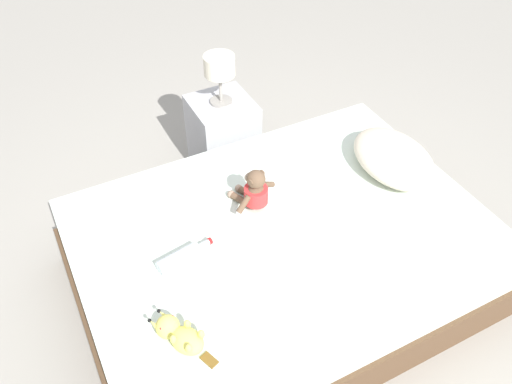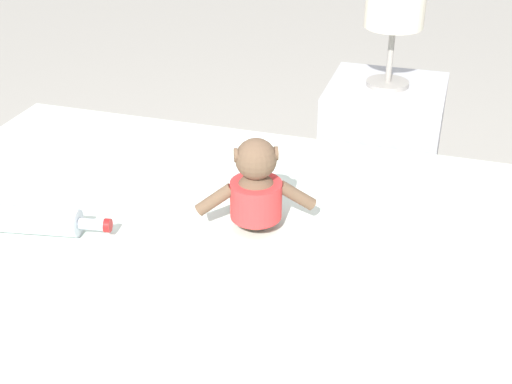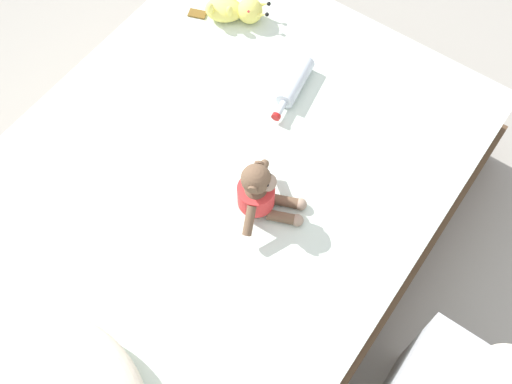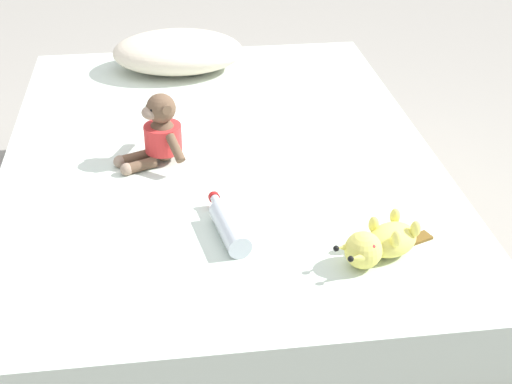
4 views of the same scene
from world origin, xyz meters
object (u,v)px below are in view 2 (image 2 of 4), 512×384
glass_bottle (40,221)px  bedside_lamp (395,13)px  bed (254,359)px  nightstand (380,159)px  plush_monkey (256,191)px

glass_bottle → bedside_lamp: 1.25m
glass_bottle → bedside_lamp: bedside_lamp is taller
bed → nightstand: nightstand is taller
plush_monkey → glass_bottle: size_ratio=0.96×
bedside_lamp → glass_bottle: bearing=-33.4°
plush_monkey → bedside_lamp: bedside_lamp is taller
bedside_lamp → bed: bearing=-7.7°
bed → plush_monkey: 0.39m
bed → plush_monkey: (-0.20, -0.06, 0.33)m
nightstand → bedside_lamp: bearing=0.0°
bedside_lamp → nightstand: bearing=0.0°
plush_monkey → bedside_lamp: 0.89m
nightstand → plush_monkey: bearing=-13.2°
plush_monkey → bed: bearing=16.1°
bed → nightstand: bearing=172.3°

